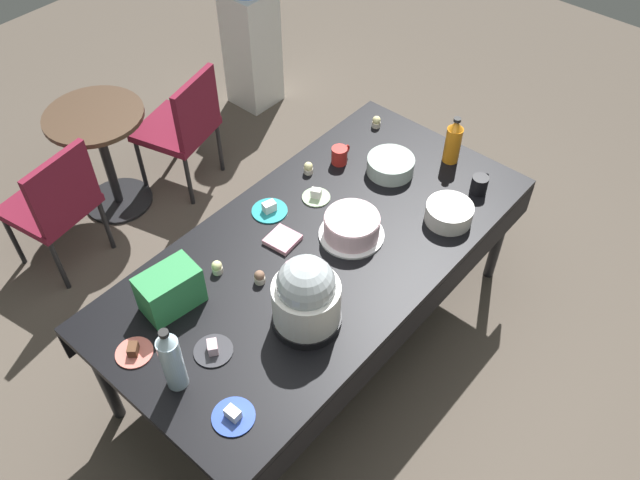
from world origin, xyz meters
TOP-DOWN VIEW (x-y plane):
  - ground at (0.00, 0.00)m, footprint 9.00×9.00m
  - potluck_table at (0.00, 0.00)m, footprint 2.20×1.10m
  - frosted_layer_cake at (0.16, -0.06)m, footprint 0.32×0.32m
  - slow_cooker at (-0.36, -0.24)m, footprint 0.30×0.30m
  - glass_salad_bowl at (0.66, 0.07)m, footprint 0.25×0.25m
  - ceramic_snack_bowl at (0.55, -0.36)m, footprint 0.23×0.23m
  - dessert_plate_teal at (0.02, 0.35)m, footprint 0.18×0.18m
  - dessert_plate_sage at (0.25, 0.24)m, footprint 0.15×0.15m
  - dessert_plate_cobalt at (-0.88, -0.33)m, footprint 0.17×0.17m
  - dessert_plate_coral at (-0.95, 0.19)m, footprint 0.16×0.16m
  - dessert_plate_charcoal at (-0.73, -0.05)m, footprint 0.17×0.17m
  - cupcake_berry at (0.37, 0.40)m, footprint 0.05×0.05m
  - cupcake_cocoa at (0.92, 0.37)m, footprint 0.05×0.05m
  - cupcake_lemon at (-0.42, 0.26)m, footprint 0.05×0.05m
  - cupcake_mint at (-0.34, 0.07)m, footprint 0.05×0.05m
  - soda_bottle_orange_juice at (0.95, -0.11)m, footprint 0.09×0.09m
  - soda_bottle_water at (-0.92, -0.05)m, footprint 0.09×0.09m
  - coffee_mug_black at (0.83, -0.36)m, footprint 0.13×0.09m
  - coffee_mug_red at (0.54, 0.33)m, footprint 0.13×0.09m
  - soda_carton at (-0.68, 0.27)m, footprint 0.28×0.19m
  - paper_napkin_stack at (-0.09, 0.16)m, footprint 0.15×0.15m
  - maroon_chair_left at (-0.54, 1.52)m, footprint 0.51×0.51m
  - maroon_chair_right at (0.42, 1.52)m, footprint 0.54×0.54m
  - round_cafe_table at (-0.05, 1.74)m, footprint 0.60×0.60m
  - water_cooler at (1.40, 1.88)m, footprint 0.32×0.32m

SIDE VIEW (x-z plane):
  - ground at x=0.00m, z-range 0.00..0.00m
  - maroon_chair_left at x=-0.54m, z-range 0.07..0.92m
  - maroon_chair_right at x=0.42m, z-range 0.07..0.92m
  - round_cafe_table at x=-0.05m, z-range 0.14..0.86m
  - water_cooler at x=1.40m, z-range -0.03..1.21m
  - potluck_table at x=0.00m, z-range 0.31..1.06m
  - paper_napkin_stack at x=-0.09m, z-range 0.75..0.77m
  - dessert_plate_cobalt at x=-0.88m, z-range 0.74..0.79m
  - dessert_plate_coral at x=-0.95m, z-range 0.74..0.79m
  - dessert_plate_charcoal at x=-0.73m, z-range 0.74..0.79m
  - dessert_plate_teal at x=0.02m, z-range 0.74..0.79m
  - dessert_plate_sage at x=0.25m, z-range 0.74..0.79m
  - cupcake_berry at x=0.37m, z-range 0.75..0.82m
  - cupcake_cocoa at x=0.92m, z-range 0.75..0.82m
  - cupcake_lemon at x=-0.42m, z-range 0.75..0.82m
  - cupcake_mint at x=-0.34m, z-range 0.75..0.82m
  - glass_salad_bowl at x=0.66m, z-range 0.75..0.84m
  - ceramic_snack_bowl at x=0.55m, z-range 0.75..0.84m
  - coffee_mug_red at x=0.54m, z-range 0.75..0.85m
  - coffee_mug_black at x=0.83m, z-range 0.75..0.85m
  - frosted_layer_cake at x=0.16m, z-range 0.75..0.87m
  - soda_carton at x=-0.68m, z-range 0.75..0.95m
  - soda_bottle_orange_juice at x=0.95m, z-range 0.74..1.01m
  - soda_bottle_water at x=-0.92m, z-range 0.74..1.08m
  - slow_cooker at x=-0.36m, z-range 0.74..1.11m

